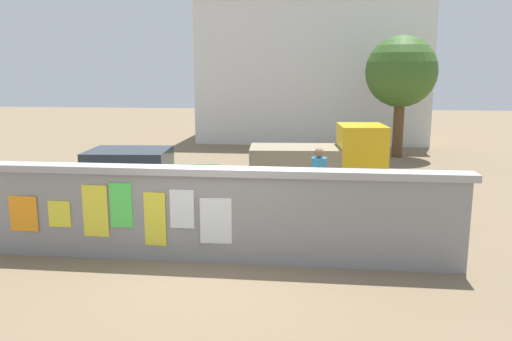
{
  "coord_description": "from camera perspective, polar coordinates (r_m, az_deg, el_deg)",
  "views": [
    {
      "loc": [
        1.62,
        -8.24,
        3.21
      ],
      "look_at": [
        0.53,
        1.16,
        1.39
      ],
      "focal_mm": 35.52,
      "sensor_mm": 36.0,
      "label": 1
    }
  ],
  "objects": [
    {
      "name": "car_parked",
      "position": [
        12.64,
        -13.39,
        -0.72
      ],
      "size": [
        3.93,
        2.03,
        1.4
      ],
      "color": "black",
      "rests_on": "ground"
    },
    {
      "name": "motorcycle",
      "position": [
        10.76,
        15.89,
        -4.31
      ],
      "size": [
        1.89,
        0.63,
        0.87
      ],
      "color": "black",
      "rests_on": "ground"
    },
    {
      "name": "tree_roadside",
      "position": [
        20.26,
        16.03,
        10.57
      ],
      "size": [
        2.69,
        2.69,
        4.62
      ],
      "color": "brown",
      "rests_on": "ground"
    },
    {
      "name": "person_walking",
      "position": [
        11.18,
        7.07,
        -0.65
      ],
      "size": [
        0.38,
        0.38,
        1.62
      ],
      "color": "yellow",
      "rests_on": "ground"
    },
    {
      "name": "poster_wall",
      "position": [
        8.73,
        -4.43,
        -4.85
      ],
      "size": [
        8.45,
        0.42,
        1.65
      ],
      "color": "gray",
      "rests_on": "ground"
    },
    {
      "name": "bicycle_near",
      "position": [
        10.19,
        1.96,
        -5.33
      ],
      "size": [
        1.69,
        0.48,
        0.95
      ],
      "color": "black",
      "rests_on": "ground"
    },
    {
      "name": "building_background",
      "position": [
        26.13,
        6.29,
        11.47
      ],
      "size": [
        10.78,
        7.24,
        6.95
      ],
      "color": "silver",
      "rests_on": "ground"
    },
    {
      "name": "auto_rickshaw_truck",
      "position": [
        13.88,
        7.67,
        1.23
      ],
      "size": [
        3.7,
        1.77,
        1.85
      ],
      "color": "black",
      "rests_on": "ground"
    },
    {
      "name": "ground",
      "position": [
        16.63,
        0.89,
        -0.22
      ],
      "size": [
        60.0,
        60.0,
        0.0
      ],
      "primitive_type": "plane",
      "color": "#7A664C"
    }
  ]
}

